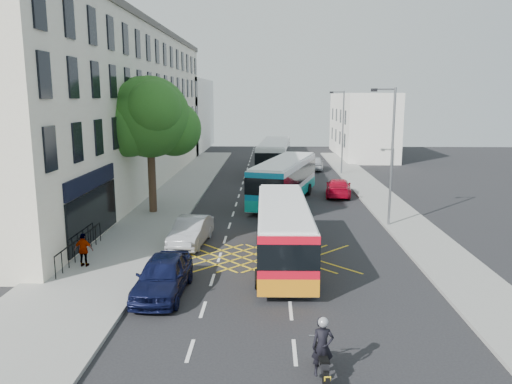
# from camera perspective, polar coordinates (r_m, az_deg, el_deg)

# --- Properties ---
(ground) EXTENTS (120.00, 120.00, 0.00)m
(ground) POSITION_cam_1_polar(r_m,az_deg,el_deg) (18.66, 3.99, -13.37)
(ground) COLOR black
(ground) RESTS_ON ground
(pavement_left) EXTENTS (5.00, 70.00, 0.15)m
(pavement_left) POSITION_cam_1_polar(r_m,az_deg,el_deg) (33.78, -11.64, -2.30)
(pavement_left) COLOR gray
(pavement_left) RESTS_ON ground
(pavement_right) EXTENTS (3.00, 70.00, 0.15)m
(pavement_right) POSITION_cam_1_polar(r_m,az_deg,el_deg) (33.91, 15.72, -2.43)
(pavement_right) COLOR gray
(pavement_right) RESTS_ON ground
(terrace_main) EXTENTS (8.30, 45.00, 13.50)m
(terrace_main) POSITION_cam_1_polar(r_m,az_deg,el_deg) (43.55, -16.27, 9.29)
(terrace_main) COLOR beige
(terrace_main) RESTS_ON ground
(terrace_far) EXTENTS (8.00, 20.00, 10.00)m
(terrace_far) POSITION_cam_1_polar(r_m,az_deg,el_deg) (73.25, -8.89, 8.71)
(terrace_far) COLOR silver
(terrace_far) RESTS_ON ground
(building_right) EXTENTS (6.00, 18.00, 8.00)m
(building_right) POSITION_cam_1_polar(r_m,az_deg,el_deg) (66.16, 11.97, 7.51)
(building_right) COLOR silver
(building_right) RESTS_ON ground
(street_tree) EXTENTS (6.30, 5.70, 8.80)m
(street_tree) POSITION_cam_1_polar(r_m,az_deg,el_deg) (32.91, -12.09, 8.28)
(street_tree) COLOR #382619
(street_tree) RESTS_ON pavement_left
(lamp_near) EXTENTS (1.45, 0.15, 8.00)m
(lamp_near) POSITION_cam_1_polar(r_m,az_deg,el_deg) (29.98, 15.12, 4.70)
(lamp_near) COLOR slate
(lamp_near) RESTS_ON pavement_right
(lamp_far) EXTENTS (1.45, 0.15, 8.00)m
(lamp_far) POSITION_cam_1_polar(r_m,az_deg,el_deg) (49.59, 9.78, 7.24)
(lamp_far) COLOR slate
(lamp_far) RESTS_ON pavement_right
(railings) EXTENTS (0.08, 5.60, 1.14)m
(railings) POSITION_cam_1_polar(r_m,az_deg,el_deg) (25.00, -19.46, -5.86)
(railings) COLOR black
(railings) RESTS_ON pavement_left
(bus_near) EXTENTS (2.62, 10.08, 2.82)m
(bus_near) POSITION_cam_1_polar(r_m,az_deg,el_deg) (23.26, 3.13, -4.51)
(bus_near) COLOR silver
(bus_near) RESTS_ON ground
(bus_mid) EXTENTS (5.37, 11.36, 3.11)m
(bus_mid) POSITION_cam_1_polar(r_m,az_deg,el_deg) (36.52, 3.26, 1.40)
(bus_mid) COLOR silver
(bus_mid) RESTS_ON ground
(bus_far) EXTENTS (3.58, 11.82, 3.28)m
(bus_far) POSITION_cam_1_polar(r_m,az_deg,el_deg) (49.71, 2.10, 4.05)
(bus_far) COLOR silver
(bus_far) RESTS_ON ground
(motorbike) EXTENTS (0.64, 2.06, 1.83)m
(motorbike) POSITION_cam_1_polar(r_m,az_deg,el_deg) (14.37, 7.59, -17.49)
(motorbike) COLOR black
(motorbike) RESTS_ON ground
(parked_car_blue) EXTENTS (1.94, 4.57, 1.54)m
(parked_car_blue) POSITION_cam_1_polar(r_m,az_deg,el_deg) (20.07, -10.60, -9.38)
(parked_car_blue) COLOR black
(parked_car_blue) RESTS_ON ground
(parked_car_silver) EXTENTS (1.96, 4.46, 1.42)m
(parked_car_silver) POSITION_cam_1_polar(r_m,az_deg,el_deg) (26.37, -7.45, -4.47)
(parked_car_silver) COLOR #989A9F
(parked_car_silver) RESTS_ON ground
(red_hatchback) EXTENTS (2.51, 4.88, 1.35)m
(red_hatchback) POSITION_cam_1_polar(r_m,az_deg,el_deg) (39.28, 9.41, 0.52)
(red_hatchback) COLOR red
(red_hatchback) RESTS_ON ground
(distant_car_grey) EXTENTS (2.35, 4.86, 1.33)m
(distant_car_grey) POSITION_cam_1_polar(r_m,az_deg,el_deg) (59.63, 1.54, 4.18)
(distant_car_grey) COLOR #404348
(distant_car_grey) RESTS_ON ground
(distant_car_silver) EXTENTS (2.23, 4.54, 1.49)m
(distant_car_silver) POSITION_cam_1_polar(r_m,az_deg,el_deg) (52.86, 6.75, 3.32)
(distant_car_silver) COLOR #B6B8BE
(distant_car_silver) RESTS_ON ground
(pedestrian_far) EXTENTS (0.92, 0.46, 1.52)m
(pedestrian_far) POSITION_cam_1_polar(r_m,az_deg,el_deg) (23.70, -19.08, -6.27)
(pedestrian_far) COLOR gray
(pedestrian_far) RESTS_ON pavement_left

